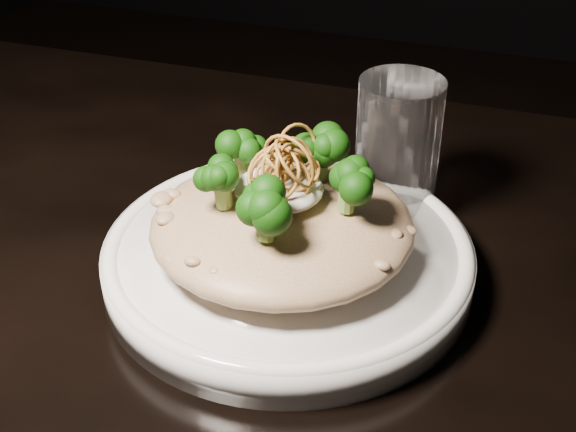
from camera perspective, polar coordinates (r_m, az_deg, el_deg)
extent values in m
cube|color=black|center=(0.59, 0.98, -9.00)|extent=(1.10, 0.80, 0.04)
cylinder|color=black|center=(1.24, -16.16, -6.98)|extent=(0.05, 0.05, 0.71)
cylinder|color=white|center=(0.61, 0.00, -3.17)|extent=(0.28, 0.28, 0.03)
ellipsoid|color=brown|center=(0.59, -0.42, -0.63)|extent=(0.19, 0.19, 0.04)
ellipsoid|color=white|center=(0.57, -0.63, 1.96)|extent=(0.06, 0.06, 0.02)
cylinder|color=silver|center=(0.67, 7.77, 4.67)|extent=(0.09, 0.09, 0.12)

